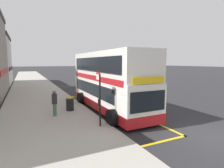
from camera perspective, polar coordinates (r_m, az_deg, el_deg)
ground_plane at (r=38.64m, az=-13.37°, el=1.26°), size 260.00×260.00×0.00m
pavement_near at (r=37.76m, az=-23.79°, el=0.84°), size 6.00×76.00×0.14m
double_decker_bus at (r=14.01m, az=-1.16°, el=0.32°), size 3.26×10.06×4.40m
bus_bay_markings at (r=14.19m, az=-1.27°, el=-8.05°), size 2.85×12.63×0.01m
bus_stop_sign at (r=9.99m, az=-3.94°, el=-3.59°), size 0.09×0.51×2.96m
parked_car_teal_kerbside at (r=28.34m, az=2.27°, el=1.08°), size 2.09×4.20×1.62m
parked_car_black_behind at (r=36.23m, az=-4.20°, el=2.33°), size 2.09×4.20×1.62m
pedestrian_waiting_near_sign at (r=12.53m, az=-17.52°, el=-5.48°), size 0.34×0.34×1.68m
litter_bin at (r=13.72m, az=-13.02°, el=-6.02°), size 0.58×0.58×0.99m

